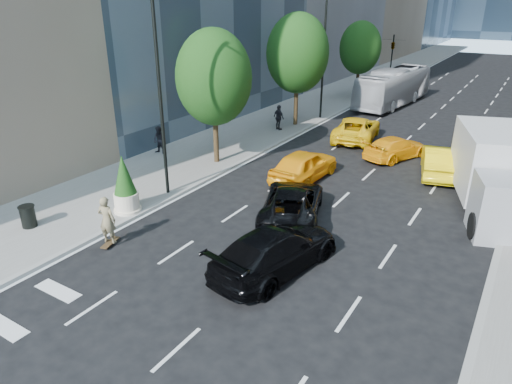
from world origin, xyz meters
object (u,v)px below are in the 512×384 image
Objects in this scene: skateboarder at (107,223)px; city_bus at (394,87)px; black_sedan_mercedes at (276,249)px; box_truck at (494,173)px; planter_shrub at (125,185)px; black_sedan_lincoln at (292,202)px; trash_can at (28,217)px.

skateboarder is 31.39m from city_bus.
black_sedan_mercedes is 11.24m from box_truck.
box_truck is 16.48m from planter_shrub.
city_bus is 22.30m from box_truck.
black_sedan_lincoln is at bearing -60.30° from black_sedan_mercedes.
black_sedan_lincoln is 0.46× the size of city_bus.
black_sedan_lincoln is at bearing -145.96° from skateboarder.
skateboarder reaches higher than trash_can.
trash_can is 0.34× the size of planter_shrub.
box_truck reaches higher than black_sedan_mercedes.
skateboarder reaches higher than black_sedan_mercedes.
box_truck reaches higher than trash_can.
trash_can is at bearing -94.79° from city_bus.
black_sedan_lincoln is 5.90× the size of trash_can.
skateboarder is 2.87m from planter_shrub.
box_truck is at bearing 33.76° from planter_shrub.
box_truck is (12.17, 11.55, 0.80)m from skateboarder.
black_sedan_mercedes is at bearing -3.16° from planter_shrub.
trash_can is at bearing 16.94° from black_sedan_lincoln.
black_sedan_lincoln is 2.01× the size of planter_shrub.
trash_can is (-3.87, -0.87, -0.37)m from skateboarder.
city_bus is (-3.07, 25.37, 0.87)m from black_sedan_lincoln.
box_truck reaches higher than black_sedan_lincoln.
skateboarder is at bearing -154.88° from box_truck.
skateboarder is 0.17× the size of city_bus.
city_bus is 1.48× the size of box_truck.
city_bus is 12.81× the size of trash_can.
skateboarder is at bearing -57.51° from planter_shrub.
black_sedan_lincoln is 11.15m from trash_can.
city_bus is (-4.51, 29.37, 0.80)m from black_sedan_mercedes.
planter_shrub is (-3.40, -28.94, -0.20)m from city_bus.
black_sedan_mercedes is 6.13× the size of trash_can.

